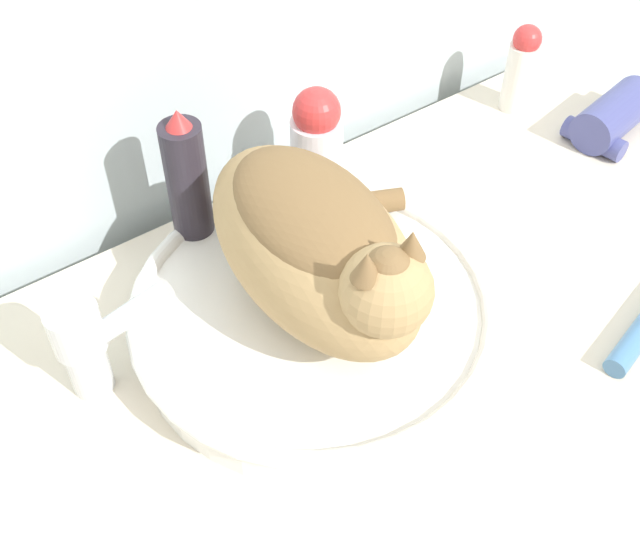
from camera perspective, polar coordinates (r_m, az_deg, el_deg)
vanity_counter at (r=1.31m, az=1.63°, el=-15.49°), size 1.23×0.53×0.88m
sink_basin at (r=0.90m, az=-0.49°, el=-2.87°), size 0.41×0.41×0.06m
cat at (r=0.81m, az=-0.19°, el=2.25°), size 0.27×0.33×0.19m
faucet at (r=0.85m, az=-16.10°, el=-4.57°), size 0.13×0.07×0.13m
deodorant_stick at (r=1.25m, az=14.13°, el=14.05°), size 0.05×0.05×0.14m
lotion_bottle_white at (r=1.03m, az=-0.24°, el=8.92°), size 0.07×0.07×0.17m
hairspray_can_black at (r=0.95m, az=-9.28°, el=5.69°), size 0.05×0.05×0.22m
hair_dryer at (r=1.25m, az=20.08°, el=10.49°), size 0.16×0.10×0.06m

